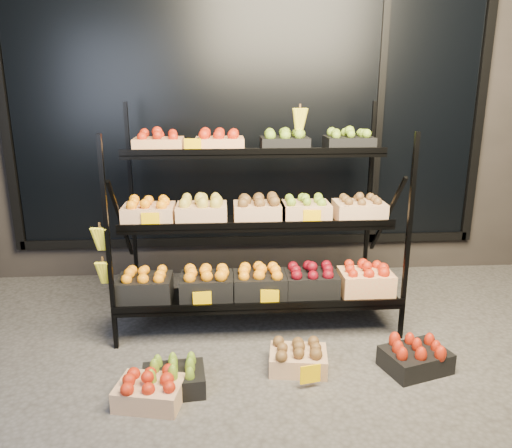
{
  "coord_description": "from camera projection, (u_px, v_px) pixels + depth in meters",
  "views": [
    {
      "loc": [
        -0.26,
        -3.04,
        1.81
      ],
      "look_at": [
        -0.01,
        0.55,
        0.79
      ],
      "focal_mm": 35.0,
      "sensor_mm": 36.0,
      "label": 1
    }
  ],
  "objects": [
    {
      "name": "ground",
      "position": [
        263.0,
        356.0,
        3.42
      ],
      "size": [
        24.0,
        24.0,
        0.0
      ],
      "primitive_type": "plane",
      "color": "#514F4C",
      "rests_on": "ground"
    },
    {
      "name": "building",
      "position": [
        244.0,
        88.0,
        5.43
      ],
      "size": [
        6.0,
        2.08,
        3.5
      ],
      "color": "#2D2826",
      "rests_on": "ground"
    },
    {
      "name": "display_rack",
      "position": [
        255.0,
        222.0,
        3.78
      ],
      "size": [
        2.18,
        1.02,
        1.74
      ],
      "color": "black",
      "rests_on": "ground"
    },
    {
      "name": "tag_floor_b",
      "position": [
        310.0,
        380.0,
        3.04
      ],
      "size": [
        0.13,
        0.01,
        0.12
      ],
      "primitive_type": "cube",
      "color": "#FFC100",
      "rests_on": "ground"
    },
    {
      "name": "floor_crate_left",
      "position": [
        150.0,
        389.0,
        2.9
      ],
      "size": [
        0.42,
        0.35,
        0.19
      ],
      "rotation": [
        0.0,
        0.0,
        -0.21
      ],
      "color": "#DBAB7E",
      "rests_on": "ground"
    },
    {
      "name": "floor_crate_midleft",
      "position": [
        174.0,
        377.0,
        3.02
      ],
      "size": [
        0.4,
        0.31,
        0.19
      ],
      "rotation": [
        0.0,
        0.0,
        0.1
      ],
      "color": "black",
      "rests_on": "ground"
    },
    {
      "name": "floor_crate_midright",
      "position": [
        298.0,
        357.0,
        3.24
      ],
      "size": [
        0.4,
        0.32,
        0.19
      ],
      "rotation": [
        0.0,
        0.0,
        -0.14
      ],
      "color": "#DBAB7E",
      "rests_on": "ground"
    },
    {
      "name": "floor_crate_right",
      "position": [
        416.0,
        356.0,
        3.24
      ],
      "size": [
        0.47,
        0.4,
        0.2
      ],
      "rotation": [
        0.0,
        0.0,
        0.3
      ],
      "color": "black",
      "rests_on": "ground"
    }
  ]
}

